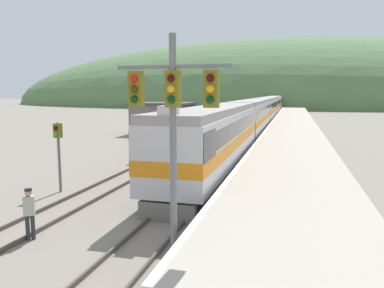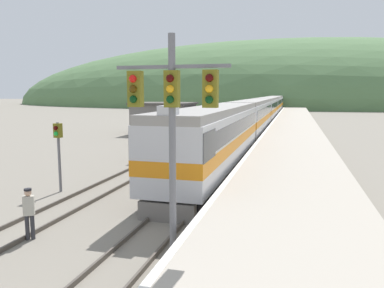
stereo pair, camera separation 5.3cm
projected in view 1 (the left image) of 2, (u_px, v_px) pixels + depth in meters
The scene contains 14 objects.
track_main at pixel (268, 118), 71.77m from camera, with size 1.52×180.00×0.16m.
track_siding at pixel (243, 118), 73.02m from camera, with size 1.52×180.00×0.16m.
platform at pixel (293, 125), 51.39m from camera, with size 5.76×140.00×1.08m.
distant_hills at pixel (282, 105), 152.70m from camera, with size 237.15×106.72×51.15m.
station_shed at pixel (163, 118), 46.05m from camera, with size 7.09×6.43×3.80m.
express_train_lead_car at pixel (215, 137), 23.09m from camera, with size 2.99×19.15×4.52m.
carriage_second at pixel (252, 117), 42.92m from camera, with size 2.98×20.11×4.16m.
carriage_third at pixel (265, 109), 62.99m from camera, with size 2.98×20.11×4.16m.
carriage_fourth at pixel (272, 105), 83.06m from camera, with size 2.98×20.11×4.16m.
carriage_fifth at pixel (277, 103), 103.13m from camera, with size 2.98×20.11×4.16m.
siding_train at pixel (217, 118), 47.78m from camera, with size 2.90×42.32×3.44m.
signal_mast_main at pixel (173, 111), 10.47m from camera, with size 3.30×0.42×6.62m.
signal_post_siding at pixel (58, 142), 18.68m from camera, with size 0.36×0.42×3.54m.
track_worker at pixel (29, 211), 12.72m from camera, with size 0.42×0.38×1.80m.
Camera 1 is at (4.63, -3.11, 5.01)m, focal length 35.00 mm.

